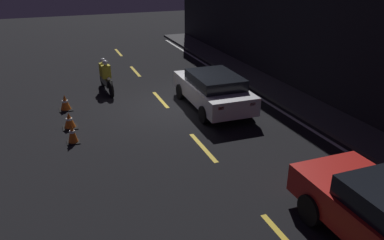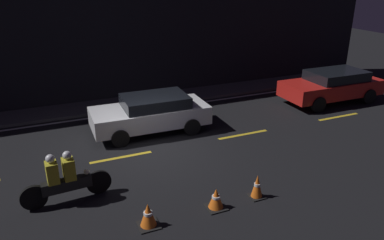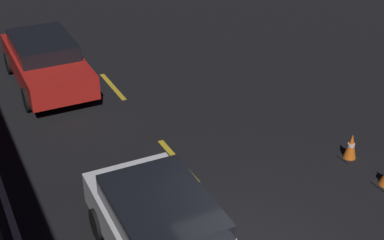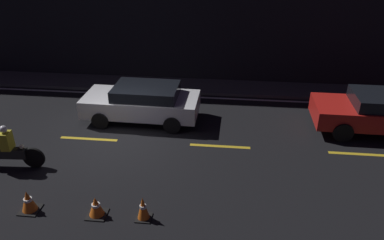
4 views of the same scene
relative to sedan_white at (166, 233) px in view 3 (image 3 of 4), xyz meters
name	(u,v)px [view 3 (image 3 of 4)]	position (x,y,z in m)	size (l,w,h in m)	color
lane_dash_d	(178,160)	(2.95, -1.63, -0.73)	(2.00, 0.14, 0.01)	gold
lane_dash_e	(113,86)	(7.45, -1.63, -0.73)	(2.00, 0.14, 0.01)	gold
sedan_white	(166,233)	(0.00, 0.00, 0.00)	(4.24, 1.99, 1.36)	silver
taxi_red	(46,60)	(8.51, 0.02, 0.04)	(4.57, 2.01, 1.42)	red
traffic_cone_far	(351,147)	(1.20, -5.28, -0.42)	(0.39, 0.39, 0.66)	black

